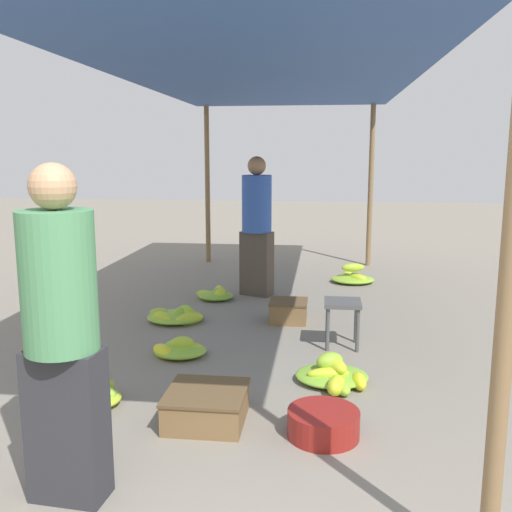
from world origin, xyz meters
name	(u,v)px	position (x,y,z in m)	size (l,w,h in m)	color
canopy_post_front_right	(508,285)	(1.32, 0.30, 1.28)	(0.08, 0.08, 2.56)	olive
canopy_post_back_left	(207,185)	(-1.32, 7.28, 1.28)	(0.08, 0.08, 2.56)	olive
canopy_post_back_right	(371,186)	(1.32, 7.28, 1.28)	(0.08, 0.08, 2.56)	olive
canopy_tarp	(266,72)	(0.00, 3.79, 2.58)	(3.05, 7.38, 0.04)	#33569E
vendor_foreground	(62,332)	(-0.71, 0.62, 0.91)	(0.41, 0.40, 1.75)	#2D2D33
stool	(343,310)	(0.78, 3.20, 0.35)	(0.34, 0.34, 0.44)	#4C4C4C
basin_black	(323,423)	(0.62, 1.43, 0.09)	(0.46, 0.46, 0.18)	maroon
banana_pile_left_0	(96,395)	(-1.02, 1.72, 0.07)	(0.40, 0.53, 0.18)	#A2C52F
banana_pile_left_1	(178,350)	(-0.68, 2.77, 0.06)	(0.53, 0.42, 0.18)	yellow
banana_pile_left_2	(177,316)	(-0.97, 3.82, 0.06)	(0.65, 0.53, 0.16)	#9BC230
banana_pile_left_3	(216,294)	(-0.73, 4.82, 0.06)	(0.50, 0.50, 0.15)	#C4D329
banana_pile_right_0	(334,375)	(0.70, 2.30, 0.08)	(0.58, 0.63, 0.24)	yellow
banana_pile_right_1	(353,277)	(1.02, 5.97, 0.07)	(0.60, 0.63, 0.28)	#B5CD2C
crate_near	(207,406)	(-0.17, 1.54, 0.11)	(0.53, 0.53, 0.22)	brown
crate_mid	(288,311)	(0.23, 3.96, 0.12)	(0.41, 0.41, 0.23)	brown
shopper_walking_mid	(257,224)	(-0.25, 5.11, 0.92)	(0.48, 0.48, 1.76)	#4C4238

